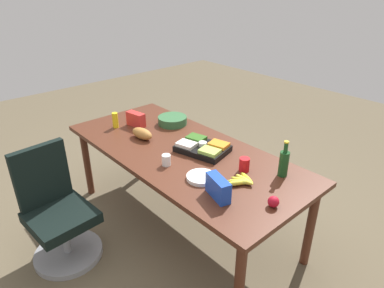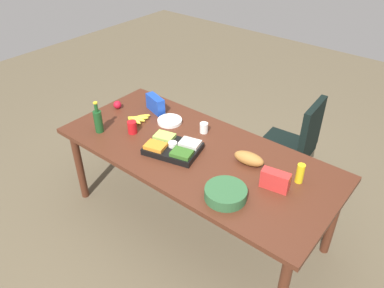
{
  "view_description": "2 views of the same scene",
  "coord_description": "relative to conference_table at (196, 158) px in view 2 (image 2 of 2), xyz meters",
  "views": [
    {
      "loc": [
        -2.01,
        1.68,
        2.15
      ],
      "look_at": [
        -0.11,
        -0.02,
        0.88
      ],
      "focal_mm": 31.81,
      "sensor_mm": 36.0,
      "label": 1
    },
    {
      "loc": [
        1.53,
        -1.93,
        2.56
      ],
      "look_at": [
        0.01,
        -0.05,
        0.89
      ],
      "focal_mm": 35.35,
      "sensor_mm": 36.0,
      "label": 2
    }
  ],
  "objects": [
    {
      "name": "salad_bowl",
      "position": [
        0.5,
        -0.3,
        0.11
      ],
      "size": [
        0.37,
        0.37,
        0.08
      ],
      "primitive_type": "cylinder",
      "rotation": [
        0.0,
        0.0,
        -0.33
      ],
      "color": "#2F5F36",
      "rests_on": "conference_table"
    },
    {
      "name": "banana_bunch",
      "position": [
        -0.7,
        0.02,
        0.1
      ],
      "size": [
        0.18,
        0.24,
        0.04
      ],
      "color": "yellow",
      "rests_on": "conference_table"
    },
    {
      "name": "conference_table",
      "position": [
        0.0,
        0.0,
        0.0
      ],
      "size": [
        2.3,
        1.03,
        0.79
      ],
      "color": "#4E2617",
      "rests_on": "ground"
    },
    {
      "name": "mustard_bottle",
      "position": [
        0.81,
        0.17,
        0.15
      ],
      "size": [
        0.07,
        0.07,
        0.15
      ],
      "primitive_type": "cylinder",
      "rotation": [
        0.0,
        0.0,
        0.29
      ],
      "color": "yellow",
      "rests_on": "conference_table"
    },
    {
      "name": "apple_red",
      "position": [
        -1.01,
        0.08,
        0.11
      ],
      "size": [
        0.09,
        0.09,
        0.08
      ],
      "primitive_type": "sphere",
      "rotation": [
        0.0,
        0.0,
        0.29
      ],
      "color": "red",
      "rests_on": "conference_table"
    },
    {
      "name": "office_chair",
      "position": [
        0.38,
        1.01,
        -0.36
      ],
      "size": [
        0.56,
        0.56,
        0.97
      ],
      "color": "gray",
      "rests_on": "ground"
    },
    {
      "name": "veggie_tray",
      "position": [
        -0.14,
        -0.12,
        0.11
      ],
      "size": [
        0.48,
        0.39,
        0.09
      ],
      "color": "black",
      "rests_on": "conference_table"
    },
    {
      "name": "chip_bag_blue",
      "position": [
        -0.7,
        0.27,
        0.15
      ],
      "size": [
        0.23,
        0.14,
        0.15
      ],
      "primitive_type": "cube",
      "rotation": [
        0.0,
        0.0,
        -0.29
      ],
      "color": "#1A43B6",
      "rests_on": "conference_table"
    },
    {
      "name": "paper_plate_stack",
      "position": [
        -0.45,
        0.2,
        0.09
      ],
      "size": [
        0.27,
        0.27,
        0.03
      ],
      "primitive_type": "cylinder",
      "rotation": [
        0.0,
        0.0,
        -0.26
      ],
      "color": "white",
      "rests_on": "conference_table"
    },
    {
      "name": "red_solo_cup",
      "position": [
        -0.59,
        -0.13,
        0.13
      ],
      "size": [
        0.08,
        0.08,
        0.11
      ],
      "primitive_type": "cylinder",
      "rotation": [
        0.0,
        0.0,
        0.05
      ],
      "color": "red",
      "rests_on": "conference_table"
    },
    {
      "name": "wine_bottle",
      "position": [
        -0.82,
        -0.3,
        0.18
      ],
      "size": [
        0.08,
        0.08,
        0.29
      ],
      "color": "#194920",
      "rests_on": "conference_table"
    },
    {
      "name": "chip_bag_red",
      "position": [
        0.71,
        -0.0,
        0.14
      ],
      "size": [
        0.21,
        0.11,
        0.14
      ],
      "primitive_type": "cube",
      "rotation": [
        0.0,
        0.0,
        0.17
      ],
      "color": "red",
      "rests_on": "conference_table"
    },
    {
      "name": "bread_loaf",
      "position": [
        0.42,
        0.12,
        0.12
      ],
      "size": [
        0.25,
        0.14,
        0.1
      ],
      "primitive_type": "ellipsoid",
      "rotation": [
        0.0,
        0.0,
        0.12
      ],
      "color": "#A97033",
      "rests_on": "conference_table"
    },
    {
      "name": "ground_plane",
      "position": [
        0.0,
        0.0,
        -0.72
      ],
      "size": [
        10.0,
        10.0,
        0.0
      ],
      "primitive_type": "plane",
      "color": "brown"
    },
    {
      "name": "paper_cup",
      "position": [
        -0.12,
        0.26,
        0.12
      ],
      "size": [
        0.08,
        0.08,
        0.09
      ],
      "primitive_type": "cylinder",
      "rotation": [
        0.0,
        0.0,
        -0.2
      ],
      "color": "white",
      "rests_on": "conference_table"
    }
  ]
}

